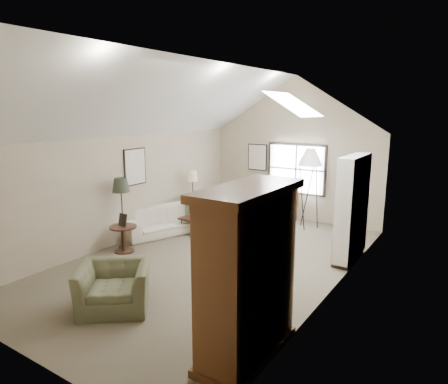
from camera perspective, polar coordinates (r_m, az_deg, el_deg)
The scene contains 18 objects.
room_shell at distance 7.83m, azimuth -1.64°, elevation 12.55°, with size 5.01×8.01×4.00m.
window at distance 11.39m, azimuth 10.29°, elevation 3.25°, with size 1.72×0.08×1.42m, color black.
skylight at distance 7.98m, azimuth 10.06°, elevation 12.45°, with size 0.80×1.20×0.52m, color white, non-canonical shape.
wall_art at distance 10.59m, azimuth -3.97°, elevation 4.30°, with size 1.97×3.71×0.88m.
armoire at distance 5.05m, azimuth 3.39°, elevation -11.61°, with size 0.60×1.50×2.20m, color brown.
tv_alcove at distance 8.53m, azimuth 17.86°, elevation -2.02°, with size 0.32×1.30×2.10m, color white.
media_console at distance 8.77m, azimuth 17.38°, elevation -7.41°, with size 0.34×1.18×0.60m, color #382316.
tv_panel at distance 8.59m, azimuth 17.64°, elevation -3.50°, with size 0.05×0.90×0.55m, color black.
sofa at distance 10.26m, azimuth -7.97°, elevation -3.93°, with size 2.35×0.92×0.69m, color beige.
armchair_near at distance 6.69m, azimuth -15.43°, elevation -12.91°, with size 1.10×0.96×0.71m, color #5E5F42.
armchair_far at distance 10.76m, azimuth -2.10°, elevation -2.58°, with size 0.93×0.96×0.87m, color #646949.
coffee_table at distance 10.02m, azimuth -3.92°, elevation -4.98°, with size 0.85×0.47×0.43m, color #382317.
bowl at distance 9.96m, azimuth -3.94°, elevation -3.65°, with size 0.20×0.20×0.05m, color #362316.
side_table at distance 9.12m, azimuth -14.13°, elevation -6.52°, with size 0.59×0.59×0.59m, color #3B2018.
side_chair at distance 11.36m, azimuth 9.30°, elevation -1.68°, with size 0.38×0.38×0.98m, color maroon.
tripod_lamp at distance 10.60m, azimuth 12.04°, elevation 0.50°, with size 0.62×0.62×2.15m, color silver, non-canonical shape.
dark_lamp at distance 9.26m, azimuth -14.33°, elevation -2.86°, with size 0.39×0.39×1.64m, color black, non-canonical shape.
tan_lamp at distance 11.14m, azimuth -4.46°, elevation -0.51°, with size 0.29×0.29×1.47m, color tan, non-canonical shape.
Camera 1 is at (4.46, -6.43, 3.10)m, focal length 32.00 mm.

